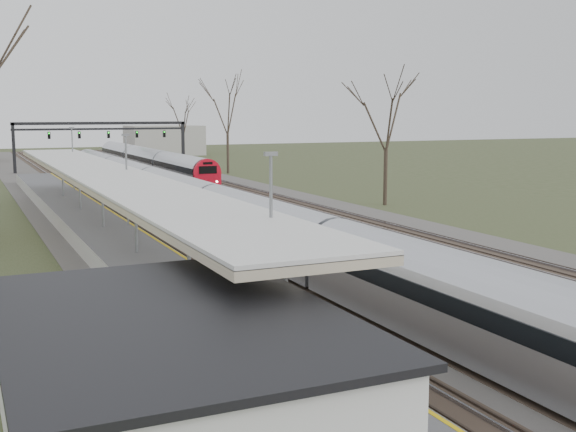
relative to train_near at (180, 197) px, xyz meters
name	(u,v)px	position (x,y,z in m)	size (l,w,h in m)	color
track_bed	(168,196)	(2.76, 13.17, -1.42)	(24.00, 160.00, 0.22)	#474442
platform	(93,227)	(-6.55, -4.33, -0.98)	(3.50, 69.00, 1.00)	#9E9B93
canopy	(105,175)	(-6.55, -8.84, 2.45)	(4.10, 50.00, 3.11)	slate
station_building	(170,395)	(-10.00, -33.83, 0.12)	(6.00, 9.00, 3.20)	silver
signal_gantry	(102,131)	(2.79, 43.16, 3.43)	(21.00, 0.59, 6.08)	black
tree_east_far	(387,111)	(16.50, 0.17, 5.81)	(5.00, 5.00, 10.30)	#2D231C
train_near	(180,197)	(0.00, 0.00, 0.00)	(2.62, 75.21, 3.05)	#A4A7AE
train_far	(148,161)	(7.00, 37.43, 0.00)	(2.62, 45.21, 3.05)	#A4A7AE
passenger	(274,304)	(-5.57, -28.87, 0.28)	(0.56, 0.36, 1.52)	#2E3E5A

